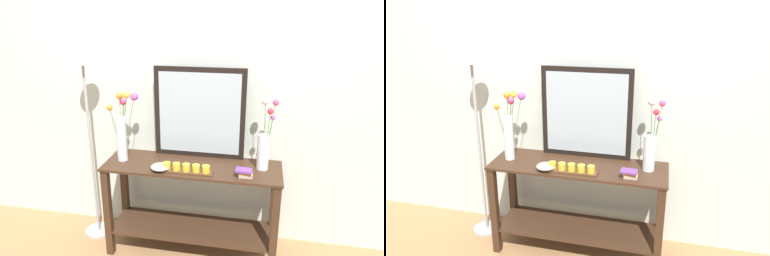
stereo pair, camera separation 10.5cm
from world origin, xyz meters
TOP-DOWN VIEW (x-y plane):
  - ground_plane at (0.00, 0.00)m, footprint 7.00×6.00m
  - wall_back at (0.00, 0.34)m, footprint 6.40×0.08m
  - console_table at (0.00, 0.00)m, footprint 1.37×0.44m
  - mirror_leaning at (0.02, 0.19)m, footprint 0.73×0.03m
  - tall_vase_left at (-0.56, 0.00)m, footprint 0.20×0.22m
  - vase_right at (0.54, 0.05)m, footprint 0.14×0.16m
  - candle_tray at (-0.02, -0.13)m, footprint 0.39×0.09m
  - decorative_bowl at (-0.21, -0.14)m, footprint 0.15×0.15m
  - book_stack at (0.41, -0.12)m, footprint 0.12×0.10m
  - floor_lamp at (-0.88, 0.07)m, footprint 0.24×0.24m

SIDE VIEW (x-z plane):
  - ground_plane at x=0.00m, z-range -0.02..0.00m
  - console_table at x=0.00m, z-range 0.09..0.86m
  - decorative_bowl at x=-0.21m, z-range 0.78..0.83m
  - candle_tray at x=-0.02m, z-range 0.77..0.84m
  - book_stack at x=0.41m, z-range 0.78..0.84m
  - vase_right at x=0.54m, z-range 0.70..1.25m
  - tall_vase_left at x=-0.56m, z-range 0.77..1.32m
  - floor_lamp at x=-0.88m, z-range 0.29..1.91m
  - mirror_leaning at x=0.02m, z-range 0.77..1.51m
  - wall_back at x=0.00m, z-range 0.00..2.70m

